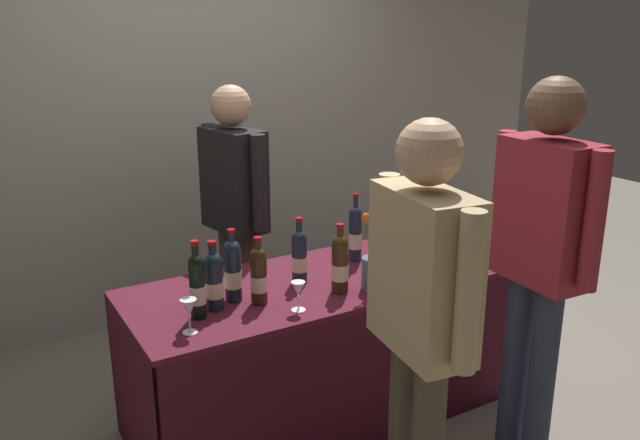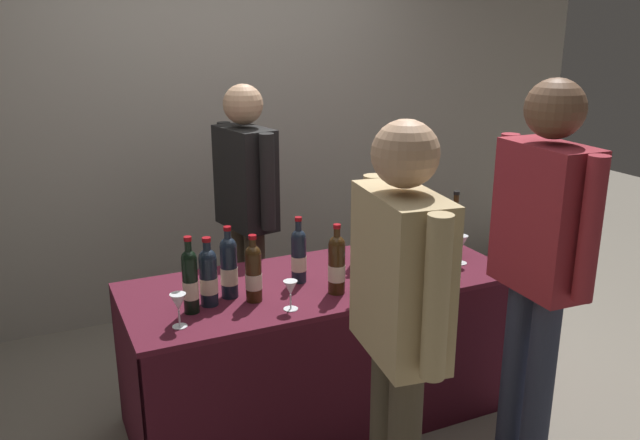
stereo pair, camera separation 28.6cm
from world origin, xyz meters
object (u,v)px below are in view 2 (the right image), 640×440
Objects in this scene: vendor_presenter at (246,200)px; taster_foreground_right at (541,247)px; featured_wine_bottle at (299,255)px; display_bottle_0 at (432,256)px; wine_glass_near_taster at (178,303)px; flower_vase at (370,268)px; wine_glass_near_vendor at (461,243)px; wine_glass_mid at (290,289)px; tasting_table at (320,321)px.

taster_foreground_right is at bearing 16.15° from vendor_presenter.
vendor_presenter is at bearing 90.08° from featured_wine_bottle.
wine_glass_near_taster is (-1.20, 0.04, -0.03)m from display_bottle_0.
vendor_presenter is 1.70m from taster_foreground_right.
taster_foreground_right is (0.51, -0.52, 0.19)m from flower_vase.
wine_glass_near_vendor is at bearing -4.93° from taster_foreground_right.
wine_glass_near_taster is 0.38× the size of flower_vase.
wine_glass_mid is at bearing 179.92° from display_bottle_0.
taster_foreground_right is (0.66, -0.74, 0.53)m from tasting_table.
tasting_table is at bearing 44.79° from wine_glass_mid.
wine_glass_mid is 1.05m from vendor_presenter.
vendor_presenter reaches higher than wine_glass_near_taster.
wine_glass_mid is at bearing -175.06° from flower_vase.
display_bottle_0 reaches higher than wine_glass_near_taster.
featured_wine_bottle is at bearing 20.72° from wine_glass_near_taster.
taster_foreground_right is at bearing -97.71° from wine_glass_near_vendor.
featured_wine_bottle is 0.86m from wine_glass_near_vendor.
flower_vase reaches higher than wine_glass_near_vendor.
tasting_table is 6.15× the size of display_bottle_0.
wine_glass_near_taster is at bearing 72.45° from taster_foreground_right.
flower_vase is (-0.31, 0.04, -0.02)m from display_bottle_0.
taster_foreground_right reaches higher than wine_glass_near_taster.
tasting_table is 0.83m from wine_glass_near_vendor.
wine_glass_near_taster is at bearing -175.55° from wine_glass_near_vendor.
display_bottle_0 is 0.32m from flower_vase.
display_bottle_0 is at bearing -29.10° from tasting_table.
taster_foreground_right is at bearing -67.92° from display_bottle_0.
wine_glass_near_taster is at bearing -179.94° from flower_vase.
wine_glass_mid is at bearing -171.53° from wine_glass_near_vendor.
display_bottle_0 is 0.19× the size of vendor_presenter.
display_bottle_0 is 0.81× the size of flower_vase.
flower_vase is at bearing 173.33° from display_bottle_0.
wine_glass_near_vendor is at bearing 10.89° from flower_vase.
wine_glass_mid is at bearing -4.17° from wine_glass_near_taster.
wine_glass_near_taster is at bearing -163.12° from tasting_table.
wine_glass_near_taster is at bearing -159.28° from featured_wine_bottle.
vendor_presenter is at bearing 118.95° from display_bottle_0.
vendor_presenter is at bearing 81.45° from wine_glass_mid.
display_bottle_0 is at bearing 24.86° from taster_foreground_right.
wine_glass_near_taster is 0.89m from flower_vase.
taster_foreground_right reaches higher than wine_glass_mid.
display_bottle_0 is 0.32m from wine_glass_near_vendor.
wine_glass_near_vendor is (0.85, -0.12, -0.03)m from featured_wine_bottle.
featured_wine_bottle is 0.68m from wine_glass_near_taster.
tasting_table is at bearing 150.90° from display_bottle_0.
tasting_table is 0.37m from featured_wine_bottle.
wine_glass_mid is 0.91× the size of wine_glass_near_taster.
flower_vase reaches higher than display_bottle_0.
taster_foreground_right reaches higher than wine_glass_near_vendor.
wine_glass_near_taster is 1.19m from vendor_presenter.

